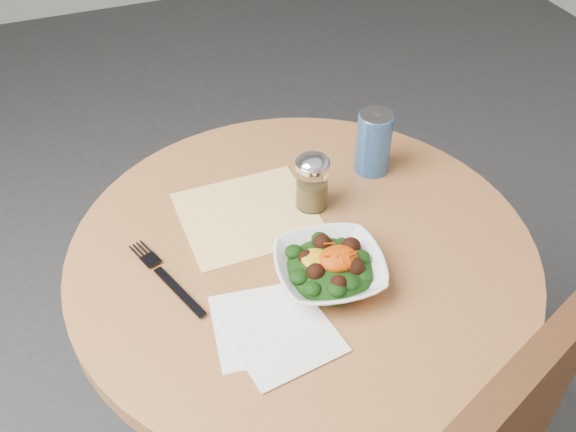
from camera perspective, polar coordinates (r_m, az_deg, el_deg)
name	(u,v)px	position (r m, az deg, el deg)	size (l,w,h in m)	color
table	(301,313)	(1.38, 1.17, -8.59)	(0.90, 0.90, 0.75)	black
cloth_napkin	(248,215)	(1.30, -3.55, 0.10)	(0.27, 0.24, 0.00)	#FFAB0D
paper_napkins	(273,330)	(1.10, -1.34, -10.09)	(0.21, 0.22, 0.00)	white
salad_bowl	(330,268)	(1.16, 3.72, -4.66)	(0.22, 0.22, 0.07)	white
fork	(165,275)	(1.19, -10.92, -5.22)	(0.10, 0.23, 0.00)	black
spice_shaker	(312,182)	(1.28, 2.16, 3.02)	(0.07, 0.07, 0.12)	silver
beverage_can	(374,142)	(1.39, 7.62, 6.50)	(0.08, 0.08, 0.14)	navy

